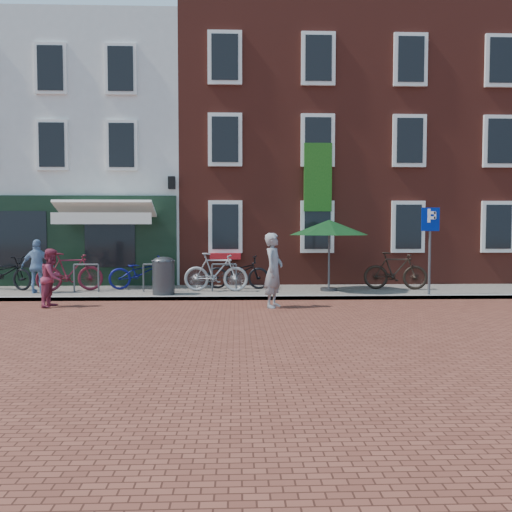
{
  "coord_description": "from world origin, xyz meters",
  "views": [
    {
      "loc": [
        0.89,
        -14.32,
        1.95
      ],
      "look_at": [
        1.43,
        0.95,
        1.15
      ],
      "focal_mm": 37.28,
      "sensor_mm": 36.0,
      "label": 1
    }
  ],
  "objects_px": {
    "parking_sign": "(430,235)",
    "cafe_person": "(38,266)",
    "woman": "(274,270)",
    "bicycle_2": "(141,272)",
    "parasol": "(329,225)",
    "boy": "(52,278)",
    "litter_bin": "(163,274)",
    "bicycle_0": "(5,273)",
    "bicycle_3": "(216,272)",
    "bicycle_5": "(395,271)",
    "bicycle_4": "(238,272)",
    "bicycle_1": "(70,272)"
  },
  "relations": [
    {
      "from": "cafe_person",
      "to": "bicycle_3",
      "type": "height_order",
      "value": "cafe_person"
    },
    {
      "from": "parking_sign",
      "to": "cafe_person",
      "type": "height_order",
      "value": "parking_sign"
    },
    {
      "from": "bicycle_0",
      "to": "bicycle_3",
      "type": "distance_m",
      "value": 6.41
    },
    {
      "from": "bicycle_2",
      "to": "parking_sign",
      "type": "bearing_deg",
      "value": -114.53
    },
    {
      "from": "woman",
      "to": "litter_bin",
      "type": "bearing_deg",
      "value": 80.83
    },
    {
      "from": "parasol",
      "to": "bicycle_5",
      "type": "relative_size",
      "value": 1.25
    },
    {
      "from": "bicycle_2",
      "to": "parasol",
      "type": "bearing_deg",
      "value": -109.3
    },
    {
      "from": "bicycle_3",
      "to": "bicycle_1",
      "type": "bearing_deg",
      "value": 92.41
    },
    {
      "from": "cafe_person",
      "to": "bicycle_0",
      "type": "relative_size",
      "value": 0.79
    },
    {
      "from": "parking_sign",
      "to": "woman",
      "type": "height_order",
      "value": "parking_sign"
    },
    {
      "from": "parasol",
      "to": "boy",
      "type": "relative_size",
      "value": 1.63
    },
    {
      "from": "parasol",
      "to": "cafe_person",
      "type": "height_order",
      "value": "parasol"
    },
    {
      "from": "litter_bin",
      "to": "bicycle_5",
      "type": "distance_m",
      "value": 6.92
    },
    {
      "from": "woman",
      "to": "bicycle_0",
      "type": "height_order",
      "value": "woman"
    },
    {
      "from": "bicycle_5",
      "to": "cafe_person",
      "type": "bearing_deg",
      "value": 103.81
    },
    {
      "from": "cafe_person",
      "to": "bicycle_5",
      "type": "xyz_separation_m",
      "value": [
        10.49,
        0.53,
        -0.2
      ]
    },
    {
      "from": "parasol",
      "to": "bicycle_4",
      "type": "xyz_separation_m",
      "value": [
        -2.7,
        0.59,
        -1.45
      ]
    },
    {
      "from": "bicycle_5",
      "to": "woman",
      "type": "bearing_deg",
      "value": 137.15
    },
    {
      "from": "boy",
      "to": "bicycle_0",
      "type": "distance_m",
      "value": 3.74
    },
    {
      "from": "cafe_person",
      "to": "bicycle_2",
      "type": "height_order",
      "value": "cafe_person"
    },
    {
      "from": "woman",
      "to": "cafe_person",
      "type": "bearing_deg",
      "value": 93.78
    },
    {
      "from": "bicycle_5",
      "to": "bicycle_0",
      "type": "bearing_deg",
      "value": 99.3
    },
    {
      "from": "parasol",
      "to": "woman",
      "type": "bearing_deg",
      "value": -124.85
    },
    {
      "from": "litter_bin",
      "to": "bicycle_5",
      "type": "xyz_separation_m",
      "value": [
        6.85,
        0.98,
        -0.02
      ]
    },
    {
      "from": "woman",
      "to": "bicycle_5",
      "type": "xyz_separation_m",
      "value": [
        3.89,
        2.85,
        -0.25
      ]
    },
    {
      "from": "boy",
      "to": "bicycle_3",
      "type": "bearing_deg",
      "value": -55.77
    },
    {
      "from": "parking_sign",
      "to": "bicycle_2",
      "type": "distance_m",
      "value": 8.52
    },
    {
      "from": "woman",
      "to": "bicycle_2",
      "type": "relative_size",
      "value": 0.95
    },
    {
      "from": "bicycle_1",
      "to": "bicycle_2",
      "type": "height_order",
      "value": "bicycle_1"
    },
    {
      "from": "boy",
      "to": "bicycle_2",
      "type": "relative_size",
      "value": 0.75
    },
    {
      "from": "parasol",
      "to": "boy",
      "type": "xyz_separation_m",
      "value": [
        -7.32,
        -2.31,
        -1.34
      ]
    },
    {
      "from": "woman",
      "to": "boy",
      "type": "bearing_deg",
      "value": 109.89
    },
    {
      "from": "woman",
      "to": "bicycle_1",
      "type": "height_order",
      "value": "woman"
    },
    {
      "from": "parasol",
      "to": "bicycle_2",
      "type": "distance_m",
      "value": 5.86
    },
    {
      "from": "bicycle_4",
      "to": "parking_sign",
      "type": "bearing_deg",
      "value": -98.34
    },
    {
      "from": "parasol",
      "to": "cafe_person",
      "type": "relative_size",
      "value": 1.53
    },
    {
      "from": "boy",
      "to": "cafe_person",
      "type": "relative_size",
      "value": 0.94
    },
    {
      "from": "woman",
      "to": "bicycle_2",
      "type": "height_order",
      "value": "woman"
    },
    {
      "from": "litter_bin",
      "to": "bicycle_4",
      "type": "relative_size",
      "value": 0.58
    },
    {
      "from": "parasol",
      "to": "bicycle_0",
      "type": "distance_m",
      "value": 9.84
    },
    {
      "from": "bicycle_5",
      "to": "bicycle_4",
      "type": "bearing_deg",
      "value": 96.63
    },
    {
      "from": "litter_bin",
      "to": "parasol",
      "type": "height_order",
      "value": "parasol"
    },
    {
      "from": "bicycle_1",
      "to": "bicycle_3",
      "type": "bearing_deg",
      "value": -109.16
    },
    {
      "from": "woman",
      "to": "bicycle_0",
      "type": "bearing_deg",
      "value": 91.2
    },
    {
      "from": "litter_bin",
      "to": "bicycle_1",
      "type": "relative_size",
      "value": 0.6
    },
    {
      "from": "cafe_person",
      "to": "bicycle_3",
      "type": "bearing_deg",
      "value": -178.09
    },
    {
      "from": "parasol",
      "to": "bicycle_5",
      "type": "bearing_deg",
      "value": 6.32
    },
    {
      "from": "parking_sign",
      "to": "litter_bin",
      "type": "bearing_deg",
      "value": 177.59
    },
    {
      "from": "parking_sign",
      "to": "cafe_person",
      "type": "distance_m",
      "value": 11.12
    },
    {
      "from": "bicycle_1",
      "to": "bicycle_4",
      "type": "height_order",
      "value": "bicycle_1"
    }
  ]
}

